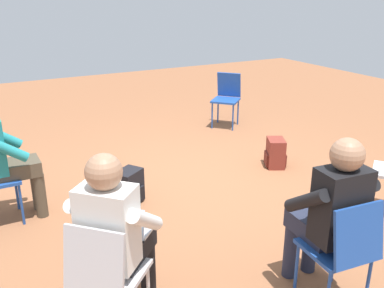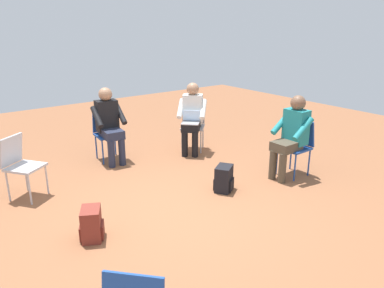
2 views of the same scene
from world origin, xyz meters
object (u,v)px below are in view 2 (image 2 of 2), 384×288
person_with_laptop (192,115)px  backpack_near_laptop_user (92,226)px  chair_southeast (193,123)px  backpack_by_empty_chair (224,180)px  chair_east (107,131)px  person_in_teal (292,133)px  person_in_black (109,121)px  chair_south (297,143)px  chair_northeast (20,162)px

person_with_laptop → backpack_near_laptop_user: (-1.62, 2.60, -0.53)m
chair_southeast → backpack_by_empty_chair: size_ratio=2.36×
chair_east → person_with_laptop: person_with_laptop is taller
chair_southeast → backpack_by_empty_chair: 1.89m
person_in_teal → backpack_near_laptop_user: (0.17, 3.08, -0.54)m
chair_southeast → person_in_black: 1.54m
person_with_laptop → backpack_by_empty_chair: 1.78m
chair_east → person_with_laptop: size_ratio=0.69×
person_with_laptop → person_in_black: (0.44, 1.37, 0.00)m
chair_east → backpack_near_laptop_user: bearing=66.4°
chair_southeast → backpack_by_empty_chair: chair_southeast is taller
chair_south → backpack_by_empty_chair: chair_south is taller
chair_northeast → person_in_teal: person_in_teal is taller
person_in_black → chair_southeast: bearing=173.4°
chair_south → person_in_teal: person_in_teal is taller
person_in_black → backpack_near_laptop_user: (-2.06, 1.22, -0.54)m
backpack_near_laptop_user → backpack_by_empty_chair: same height
chair_east → chair_northeast: bearing=29.8°
backpack_near_laptop_user → backpack_by_empty_chair: size_ratio=1.00×
chair_northeast → person_in_black: (0.53, -1.53, 0.20)m
chair_south → chair_southeast: bearing=15.0°
backpack_by_empty_chair → chair_east: bearing=18.2°
chair_south → backpack_near_laptop_user: (0.17, 3.25, -0.34)m
person_with_laptop → person_in_black: same height
chair_northeast → backpack_by_empty_chair: chair_northeast is taller
backpack_by_empty_chair → person_in_teal: bearing=-101.1°
person_with_laptop → backpack_by_empty_chair: bearing=113.2°
person_in_black → person_in_teal: same height
chair_northeast → backpack_by_empty_chair: (-1.48, -2.27, -0.34)m
chair_east → backpack_near_laptop_user: chair_east is taller
backpack_near_laptop_user → backpack_by_empty_chair: bearing=-88.6°
backpack_by_empty_chair → person_in_black: bearing=20.0°
person_in_black → backpack_near_laptop_user: person_in_black is taller
person_with_laptop → person_in_teal: same height
chair_south → person_in_black: 3.02m
chair_northeast → person_in_teal: 3.80m
chair_northeast → person_with_laptop: 2.92m
chair_northeast → backpack_near_laptop_user: (-1.53, -0.31, -0.34)m
chair_east → backpack_near_laptop_user: 2.57m
chair_south → person_in_black: bearing=41.7°
chair_south → chair_southeast: (1.91, 0.53, 0.00)m
person_with_laptop → chair_east: bearing=21.3°
chair_east → person_in_black: person_in_black is taller
chair_east → chair_south: same height
chair_south → person_in_black: person_in_black is taller
chair_south → person_with_laptop: person_with_laptop is taller
person_in_black → backpack_by_empty_chair: 2.21m
chair_south → person_in_teal: bearing=90.0°
chair_southeast → backpack_near_laptop_user: chair_southeast is taller
person_with_laptop → chair_southeast: bearing=-90.0°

